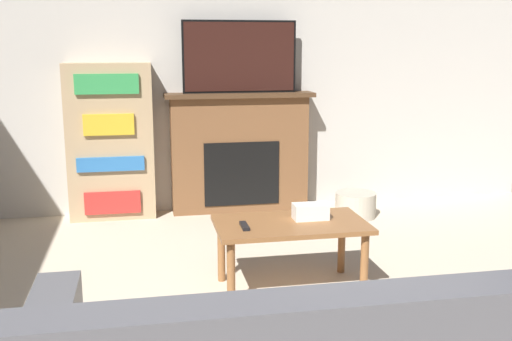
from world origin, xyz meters
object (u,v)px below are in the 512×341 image
fireplace (240,152)px  coffee_table (291,231)px  storage_basket (355,205)px  tv (240,57)px  bookshelf (110,142)px

fireplace → coffee_table: bearing=-89.8°
fireplace → storage_basket: fireplace is taller
storage_basket → fireplace: bearing=156.7°
storage_basket → tv: bearing=157.6°
fireplace → bookshelf: size_ratio=0.99×
bookshelf → coffee_table: bearing=-58.2°
tv → fireplace: bearing=90.0°
fireplace → coffee_table: 1.92m
bookshelf → storage_basket: 2.27m
fireplace → tv: (0.00, -0.02, 0.87)m
tv → bookshelf: (-1.16, -0.00, -0.74)m
fireplace → bookshelf: (-1.16, -0.02, 0.13)m
fireplace → storage_basket: 1.17m
bookshelf → tv: bearing=0.1°
tv → storage_basket: size_ratio=2.82×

